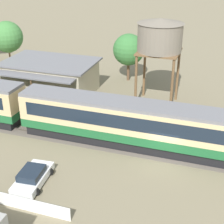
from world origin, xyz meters
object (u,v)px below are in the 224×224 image
object	(u,v)px
water_tower	(160,36)
parked_car_white	(33,177)
passenger_train	(127,121)
station_building	(51,76)
yard_tree_0	(7,37)
yard_tree_1	(129,50)

from	to	relation	value
water_tower	parked_car_white	xyz separation A→B (m)	(-5.81, -17.25, -7.13)
passenger_train	station_building	distance (m)	15.14
passenger_train	yard_tree_0	distance (m)	26.90
passenger_train	water_tower	world-z (taller)	water_tower
station_building	yard_tree_0	distance (m)	11.98
station_building	parked_car_white	distance (m)	18.21
yard_tree_1	station_building	bearing A→B (deg)	-138.24
passenger_train	parked_car_white	bearing A→B (deg)	-123.46
yard_tree_1	passenger_train	bearing A→B (deg)	-74.56
water_tower	passenger_train	bearing A→B (deg)	-94.35
water_tower	yard_tree_0	xyz separation A→B (m)	(-22.77, 5.70, -3.09)
station_building	water_tower	world-z (taller)	water_tower
passenger_train	parked_car_white	xyz separation A→B (m)	(-5.08, -7.69, -1.74)
parked_car_white	yard_tree_1	xyz separation A→B (m)	(0.68, 23.64, 3.56)
passenger_train	water_tower	bearing A→B (deg)	85.65
station_building	yard_tree_0	world-z (taller)	yard_tree_0
parked_car_white	yard_tree_1	distance (m)	23.91
station_building	parked_car_white	bearing A→B (deg)	-67.14
parked_car_white	yard_tree_1	bearing A→B (deg)	-6.47
passenger_train	parked_car_white	distance (m)	9.38
passenger_train	yard_tree_1	xyz separation A→B (m)	(-4.40, 15.95, 1.82)
passenger_train	parked_car_white	world-z (taller)	passenger_train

